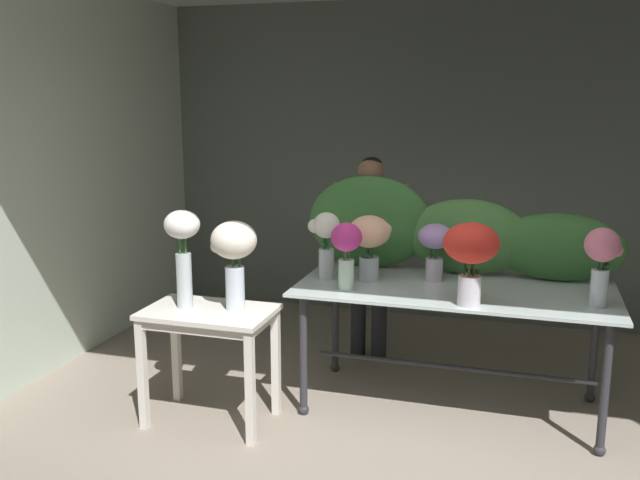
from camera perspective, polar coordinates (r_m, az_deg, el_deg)
The scene contains 15 objects.
ground_plane at distance 5.06m, azimuth 8.07°, elevation -11.99°, with size 7.63×7.63×0.00m, color gray.
wall_back at distance 6.39m, azimuth 10.92°, elevation 6.26°, with size 5.49×0.12×2.88m, color slate.
wall_left at distance 5.76m, azimuth -19.69°, elevation 5.21°, with size 0.12×3.59×2.88m, color silver.
display_table_glass at distance 4.55m, azimuth 11.01°, elevation -5.27°, with size 2.00×0.95×0.84m.
side_table_white at distance 4.37m, azimuth -9.16°, elevation -7.02°, with size 0.80×0.51×0.74m.
florist at distance 5.32m, azimuth 4.14°, elevation 0.26°, with size 0.58×0.24×1.58m.
foliage_backdrop at distance 4.80m, azimuth 11.07°, elevation 0.49°, with size 2.14×0.25×0.66m.
vase_lilac_freesia at distance 4.60m, azimuth 9.48°, elevation -0.39°, with size 0.23×0.23×0.38m.
vase_scarlet_snapdragons at distance 4.06m, azimuth 12.38°, elevation -0.89°, with size 0.32×0.32×0.49m.
vase_magenta_ranunculus at distance 4.32m, azimuth 2.18°, elevation -0.66°, with size 0.20×0.20×0.43m.
vase_peach_stock at distance 4.54m, azimuth 4.15°, elevation 0.11°, with size 0.29×0.28×0.44m.
vase_ivory_roses at distance 4.57m, azimuth 0.47°, elevation 0.14°, with size 0.21×0.18×0.45m.
vase_rosy_hydrangea at distance 4.27m, azimuth 22.30°, elevation -1.35°, with size 0.22×0.20×0.47m.
vase_white_roses_tall at distance 4.31m, azimuth -11.30°, elevation -0.42°, with size 0.23×0.22×0.62m.
vase_cream_lisianthus_tall at distance 4.22m, azimuth -7.14°, elevation -0.94°, with size 0.28×0.28×0.56m.
Camera 1 is at (0.68, -2.86, 2.03)m, focal length 38.68 mm.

